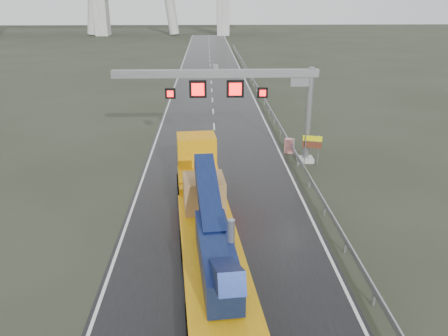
{
  "coord_description": "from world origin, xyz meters",
  "views": [
    {
      "loc": [
        -0.64,
        -13.5,
        11.87
      ],
      "look_at": [
        0.22,
        8.63,
        3.2
      ],
      "focal_mm": 35.0,
      "sensor_mm": 36.0,
      "label": 1
    }
  ],
  "objects_px": {
    "sign_gantry": "(245,90)",
    "heavy_haul_truck": "(206,209)",
    "striped_barrier": "(289,146)",
    "exit_sign_pair": "(312,145)"
  },
  "relations": [
    {
      "from": "sign_gantry",
      "to": "heavy_haul_truck",
      "type": "relative_size",
      "value": 0.79
    },
    {
      "from": "striped_barrier",
      "to": "sign_gantry",
      "type": "bearing_deg",
      "value": -128.9
    },
    {
      "from": "heavy_haul_truck",
      "to": "sign_gantry",
      "type": "bearing_deg",
      "value": 70.52
    },
    {
      "from": "exit_sign_pair",
      "to": "striped_barrier",
      "type": "height_order",
      "value": "exit_sign_pair"
    },
    {
      "from": "heavy_haul_truck",
      "to": "striped_barrier",
      "type": "bearing_deg",
      "value": 57.82
    },
    {
      "from": "heavy_haul_truck",
      "to": "exit_sign_pair",
      "type": "distance_m",
      "value": 12.98
    },
    {
      "from": "sign_gantry",
      "to": "exit_sign_pair",
      "type": "height_order",
      "value": "sign_gantry"
    },
    {
      "from": "sign_gantry",
      "to": "heavy_haul_truck",
      "type": "bearing_deg",
      "value": -104.28
    },
    {
      "from": "heavy_haul_truck",
      "to": "exit_sign_pair",
      "type": "xyz_separation_m",
      "value": [
        7.87,
        10.32,
        -0.02
      ]
    },
    {
      "from": "exit_sign_pair",
      "to": "striped_barrier",
      "type": "distance_m",
      "value": 3.36
    }
  ]
}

